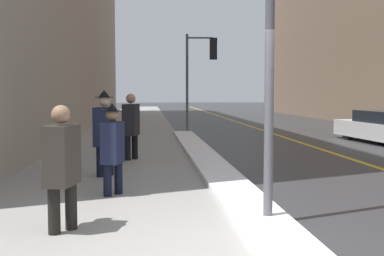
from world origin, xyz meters
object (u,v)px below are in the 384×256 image
Objects in this scene: traffic_light_near at (203,62)px; pedestrian_trailing at (113,145)px; pedestrian_nearside at (131,123)px; pedestrian_in_fedora at (105,129)px; pedestrian_with_shoulder_bag at (62,162)px.

traffic_light_near is 2.70× the size of pedestrian_trailing.
traffic_light_near is 2.46× the size of pedestrian_nearside.
traffic_light_near is 12.73m from pedestrian_trailing.
pedestrian_trailing is 1.89m from pedestrian_in_fedora.
pedestrian_in_fedora is at bearing -105.12° from traffic_light_near.
traffic_light_near reaches higher than pedestrian_nearside.
pedestrian_in_fedora is (0.16, 3.93, 0.10)m from pedestrian_with_shoulder_bag.
pedestrian_in_fedora is (-0.29, 1.87, 0.12)m from pedestrian_trailing.
pedestrian_in_fedora is at bearing -157.52° from pedestrian_trailing.
traffic_light_near is 2.66× the size of pedestrian_with_shoulder_bag.
pedestrian_trailing is 4.25m from pedestrian_nearside.
traffic_light_near is 2.35× the size of pedestrian_in_fedora.
pedestrian_in_fedora is at bearing 2.93° from pedestrian_nearside.
pedestrian_nearside reaches higher than pedestrian_with_shoulder_bag.
pedestrian_in_fedora reaches higher than pedestrian_trailing.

